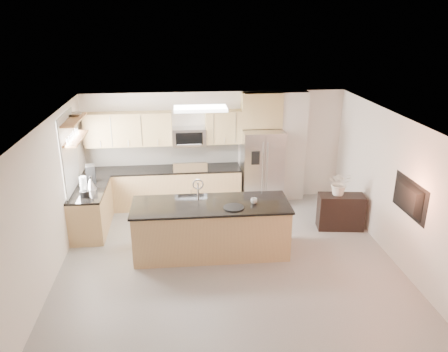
{
  "coord_description": "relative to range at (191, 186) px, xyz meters",
  "views": [
    {
      "loc": [
        -0.79,
        -6.56,
        4.23
      ],
      "look_at": [
        0.02,
        1.3,
        1.3
      ],
      "focal_mm": 35.0,
      "sensor_mm": 36.0,
      "label": 1
    }
  ],
  "objects": [
    {
      "name": "wall_left",
      "position": [
        -2.4,
        -2.92,
        0.83
      ],
      "size": [
        0.02,
        6.5,
        2.6
      ],
      "primitive_type": "cube",
      "color": "silver",
      "rests_on": "floor"
    },
    {
      "name": "wall_right",
      "position": [
        3.6,
        -2.92,
        0.83
      ],
      "size": [
        0.02,
        6.5,
        2.6
      ],
      "primitive_type": "cube",
      "color": "silver",
      "rests_on": "floor"
    },
    {
      "name": "bowl",
      "position": [
        -2.25,
        -0.7,
        1.9
      ],
      "size": [
        0.39,
        0.39,
        0.08
      ],
      "primitive_type": "imported",
      "rotation": [
        0.0,
        0.0,
        0.21
      ],
      "color": "#BCBCBF",
      "rests_on": "shelf_upper"
    },
    {
      "name": "refrigerator",
      "position": [
        1.66,
        -0.05,
        0.42
      ],
      "size": [
        0.92,
        0.78,
        1.78
      ],
      "color": "#BCBCBF",
      "rests_on": "floor"
    },
    {
      "name": "coffee_maker",
      "position": [
        -2.1,
        -0.66,
        0.62
      ],
      "size": [
        0.23,
        0.26,
        0.36
      ],
      "color": "black",
      "rests_on": "left_counter"
    },
    {
      "name": "partition_column",
      "position": [
        2.42,
        0.18,
        0.83
      ],
      "size": [
        0.6,
        0.3,
        2.6
      ],
      "primitive_type": "cube",
      "color": "beige",
      "rests_on": "floor"
    },
    {
      "name": "shelf_lower",
      "position": [
        -2.25,
        -0.97,
        1.48
      ],
      "size": [
        0.3,
        1.2,
        0.04
      ],
      "primitive_type": "cube",
      "color": "#92603A",
      "rests_on": "wall_left"
    },
    {
      "name": "upper_cabinets",
      "position": [
        -0.7,
        0.16,
        1.35
      ],
      "size": [
        3.5,
        0.33,
        0.75
      ],
      "color": "#D2B871",
      "rests_on": "wall_back"
    },
    {
      "name": "blender",
      "position": [
        -2.07,
        -1.49,
        0.63
      ],
      "size": [
        0.18,
        0.18,
        0.41
      ],
      "color": "black",
      "rests_on": "left_counter"
    },
    {
      "name": "left_counter",
      "position": [
        -2.07,
        -1.07,
        -0.01
      ],
      "size": [
        0.66,
        1.5,
        0.92
      ],
      "color": "tan",
      "rests_on": "floor"
    },
    {
      "name": "ceiling_fixture",
      "position": [
        0.2,
        -1.32,
        2.09
      ],
      "size": [
        1.0,
        0.5,
        0.06
      ],
      "primitive_type": "cube",
      "color": "white",
      "rests_on": "ceiling"
    },
    {
      "name": "credenza",
      "position": [
        3.07,
        -1.53,
        -0.1
      ],
      "size": [
        0.97,
        0.51,
        0.75
      ],
      "primitive_type": "cube",
      "rotation": [
        0.0,
        0.0,
        -0.13
      ],
      "color": "black",
      "rests_on": "floor"
    },
    {
      "name": "shelf_upper",
      "position": [
        -2.25,
        -0.97,
        1.85
      ],
      "size": [
        0.3,
        1.2,
        0.04
      ],
      "primitive_type": "cube",
      "color": "#92603A",
      "rests_on": "wall_left"
    },
    {
      "name": "microwave",
      "position": [
        0.0,
        0.12,
        1.16
      ],
      "size": [
        0.76,
        0.4,
        0.4
      ],
      "color": "#BCBCBF",
      "rests_on": "upper_cabinets"
    },
    {
      "name": "television",
      "position": [
        3.51,
        -3.12,
        0.88
      ],
      "size": [
        0.14,
        1.08,
        0.62
      ],
      "primitive_type": "imported",
      "rotation": [
        0.0,
        0.0,
        1.57
      ],
      "color": "black",
      "rests_on": "wall_right"
    },
    {
      "name": "flower_vase",
      "position": [
        3.01,
        -1.48,
        0.65
      ],
      "size": [
        0.8,
        0.74,
        0.76
      ],
      "primitive_type": "imported",
      "rotation": [
        0.0,
        0.0,
        -0.23
      ],
      "color": "white",
      "rests_on": "credenza"
    },
    {
      "name": "wall_back",
      "position": [
        0.6,
        0.33,
        0.83
      ],
      "size": [
        6.0,
        0.02,
        2.6
      ],
      "primitive_type": "cube",
      "color": "silver",
      "rests_on": "floor"
    },
    {
      "name": "floor",
      "position": [
        0.6,
        -2.92,
        -0.47
      ],
      "size": [
        6.5,
        6.5,
        0.0
      ],
      "primitive_type": "plane",
      "color": "#9B9894",
      "rests_on": "ground"
    },
    {
      "name": "ceiling",
      "position": [
        0.6,
        -2.92,
        2.13
      ],
      "size": [
        6.0,
        6.5,
        0.02
      ],
      "primitive_type": "cube",
      "color": "silver",
      "rests_on": "wall_back"
    },
    {
      "name": "kettle",
      "position": [
        -2.02,
        -1.1,
        0.57
      ],
      "size": [
        0.22,
        0.22,
        0.27
      ],
      "color": "#BCBCBF",
      "rests_on": "left_counter"
    },
    {
      "name": "cup",
      "position": [
        1.1,
        -2.29,
        0.57
      ],
      "size": [
        0.14,
        0.14,
        0.1
      ],
      "primitive_type": "imported",
      "rotation": [
        0.0,
        0.0,
        0.12
      ],
      "color": "silver",
      "rests_on": "island"
    },
    {
      "name": "window",
      "position": [
        -2.38,
        -1.07,
        1.18
      ],
      "size": [
        0.04,
        1.15,
        1.65
      ],
      "color": "white",
      "rests_on": "wall_left"
    },
    {
      "name": "back_counter",
      "position": [
        -0.63,
        0.01,
        -0.0
      ],
      "size": [
        3.55,
        0.66,
        1.44
      ],
      "color": "tan",
      "rests_on": "floor"
    },
    {
      "name": "island",
      "position": [
        0.31,
        -2.23,
        0.03
      ],
      "size": [
        2.89,
        1.06,
        1.42
      ],
      "rotation": [
        0.0,
        0.0,
        -0.01
      ],
      "color": "tan",
      "rests_on": "floor"
    },
    {
      "name": "range",
      "position": [
        0.0,
        0.0,
        0.0
      ],
      "size": [
        0.76,
        0.64,
        1.14
      ],
      "color": "black",
      "rests_on": "floor"
    },
    {
      "name": "wall_front",
      "position": [
        0.6,
        -6.17,
        0.83
      ],
      "size": [
        6.0,
        0.02,
        2.6
      ],
      "primitive_type": "cube",
      "color": "silver",
      "rests_on": "floor"
    },
    {
      "name": "platter",
      "position": [
        0.71,
        -2.46,
        0.53
      ],
      "size": [
        0.4,
        0.4,
        0.02
      ],
      "primitive_type": "cylinder",
      "rotation": [
        0.0,
        0.0,
        0.09
      ],
      "color": "black",
      "rests_on": "island"
    }
  ]
}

